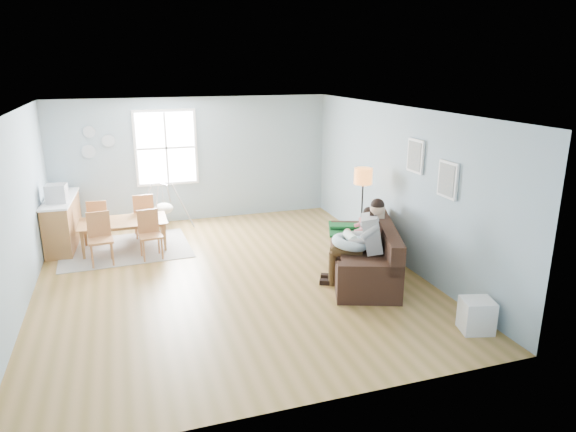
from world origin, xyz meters
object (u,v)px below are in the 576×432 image
object	(u,v)px
father	(361,239)
chair_nw	(98,219)
floor_lamp	(363,184)
chair_se	(150,231)
sofa	(367,258)
counter	(63,222)
chair_sw	(100,235)
monitor	(56,193)
toddler	(361,228)
chair_ne	(144,213)
storage_cube	(476,316)
dining_table	(124,235)
baby_swing	(164,208)

from	to	relation	value
father	chair_nw	xyz separation A→B (m)	(-3.97, 3.38, -0.27)
floor_lamp	chair_se	world-z (taller)	floor_lamp
sofa	counter	xyz separation A→B (m)	(-4.85, 3.15, 0.17)
chair_sw	sofa	bearing A→B (deg)	-25.53
floor_lamp	monitor	world-z (taller)	floor_lamp
toddler	chair_ne	world-z (taller)	toddler
chair_ne	monitor	xyz separation A→B (m)	(-1.50, -0.34, 0.60)
sofa	monitor	bearing A→B (deg)	149.82
father	storage_cube	world-z (taller)	father
chair_sw	chair_nw	xyz separation A→B (m)	(-0.05, 1.15, -0.03)
floor_lamp	chair_se	bearing A→B (deg)	164.69
toddler	chair_sw	size ratio (longest dim) A/B	0.99
toddler	storage_cube	xyz separation A→B (m)	(0.54, -2.32, -0.54)
dining_table	baby_swing	size ratio (longest dim) A/B	1.29
storage_cube	chair_ne	world-z (taller)	chair_ne
chair_ne	chair_sw	bearing A→B (deg)	-124.00
dining_table	baby_swing	bearing A→B (deg)	54.85
dining_table	counter	bearing A→B (deg)	152.69
chair_nw	counter	world-z (taller)	counter
chair_sw	monitor	xyz separation A→B (m)	(-0.71, 0.84, 0.60)
chair_nw	baby_swing	size ratio (longest dim) A/B	0.70
floor_lamp	chair_nw	bearing A→B (deg)	155.06
dining_table	chair_sw	world-z (taller)	chair_sw
chair_se	floor_lamp	bearing A→B (deg)	-15.31
chair_se	counter	distance (m)	1.91
toddler	floor_lamp	distance (m)	1.03
storage_cube	dining_table	xyz separation A→B (m)	(-4.29, 4.67, 0.06)
chair_sw	counter	xyz separation A→B (m)	(-0.70, 1.17, -0.03)
father	chair_sw	size ratio (longest dim) A/B	1.55
sofa	toddler	bearing A→B (deg)	91.33
sofa	counter	size ratio (longest dim) A/B	1.39
chair_ne	baby_swing	xyz separation A→B (m)	(0.44, 0.58, -0.09)
counter	dining_table	bearing A→B (deg)	-27.57
floor_lamp	baby_swing	size ratio (longest dim) A/B	1.30
sofa	chair_ne	world-z (taller)	chair_ne
counter	chair_ne	bearing A→B (deg)	0.63
baby_swing	chair_se	bearing A→B (deg)	-102.82
chair_se	counter	world-z (taller)	counter
father	dining_table	size ratio (longest dim) A/B	0.89
chair_sw	counter	distance (m)	1.36
storage_cube	dining_table	bearing A→B (deg)	132.58
chair_nw	monitor	bearing A→B (deg)	-154.46
chair_ne	monitor	world-z (taller)	monitor
father	dining_table	bearing A→B (deg)	141.24
chair_nw	floor_lamp	bearing A→B (deg)	-24.94
counter	chair_se	bearing A→B (deg)	-36.40
toddler	dining_table	distance (m)	4.45
chair_se	chair_ne	xyz separation A→B (m)	(-0.04, 1.15, 0.03)
storage_cube	counter	distance (m)	7.53
toddler	baby_swing	bearing A→B (deg)	129.58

